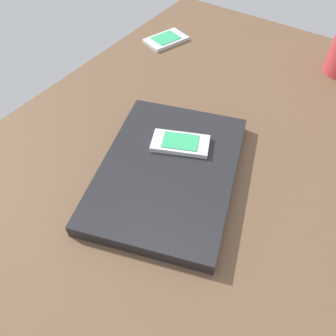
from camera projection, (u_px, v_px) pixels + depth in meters
desk_surface at (196, 186)px, 59.34cm from camera, size 120.00×80.00×3.00cm
laptop_closed at (168, 171)px, 57.96cm from camera, size 35.74×30.07×2.36cm
cell_phone_on_laptop at (180, 143)px, 60.00cm from camera, size 8.58×11.07×1.00cm
cell_phone_on_desk at (166, 40)px, 87.84cm from camera, size 11.70×9.24×0.96cm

